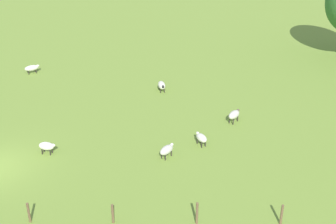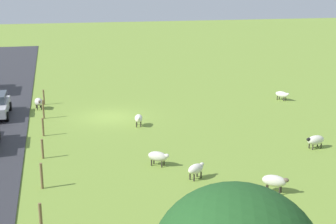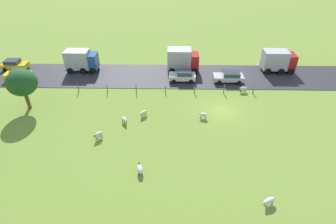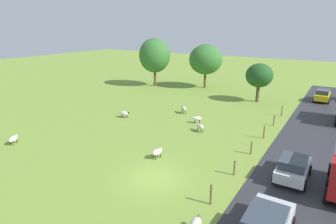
# 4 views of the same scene
# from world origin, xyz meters

# --- Properties ---
(ground_plane) EXTENTS (160.00, 160.00, 0.00)m
(ground_plane) POSITION_xyz_m (0.00, 0.00, 0.00)
(ground_plane) COLOR olive
(sheep_0) EXTENTS (1.13, 1.03, 0.75)m
(sheep_0) POSITION_xyz_m (-1.27, 9.73, 0.50)
(sheep_0) COLOR beige
(sheep_0) RESTS_ON ground_plane
(sheep_1) EXTENTS (0.67, 1.08, 0.77)m
(sheep_1) POSITION_xyz_m (-1.55, 2.64, 0.52)
(sheep_1) COLOR silver
(sheep_1) RESTS_ON ground_plane
(sheep_2) EXTENTS (1.17, 1.06, 0.83)m
(sheep_2) POSITION_xyz_m (-5.57, 14.14, 0.57)
(sheep_2) COLOR beige
(sheep_2) RESTS_ON ground_plane
(sheep_3) EXTENTS (0.95, 1.23, 0.71)m
(sheep_3) POSITION_xyz_m (-13.80, -1.68, 0.47)
(sheep_3) COLOR silver
(sheep_3) RESTS_ON ground_plane
(sheep_4) EXTENTS (1.03, 0.87, 0.75)m
(sheep_4) POSITION_xyz_m (-2.65, 11.81, 0.50)
(sheep_4) COLOR silver
(sheep_4) RESTS_ON ground_plane
(sheep_5) EXTENTS (1.25, 0.76, 0.74)m
(sheep_5) POSITION_xyz_m (-10.44, 9.20, 0.48)
(sheep_5) COLOR silver
(sheep_5) RESTS_ON ground_plane
(tree_0) EXTENTS (5.37, 5.37, 7.07)m
(tree_0) POSITION_xyz_m (-9.66, 28.77, 4.64)
(tree_0) COLOR brown
(tree_0) RESTS_ON ground_plane
(tree_1) EXTENTS (5.21, 5.21, 7.98)m
(tree_1) POSITION_xyz_m (-17.56, 25.65, 5.14)
(tree_1) COLOR brown
(tree_1) RESTS_ON ground_plane
(tree_2) EXTENTS (3.55, 3.55, 5.18)m
(tree_2) POSITION_xyz_m (0.28, 24.18, 3.57)
(tree_2) COLOR brown
(tree_2) RESTS_ON ground_plane
(fence_post_1) EXTENTS (0.12, 0.12, 1.29)m
(fence_post_1) POSITION_xyz_m (4.44, -0.69, 0.64)
(fence_post_1) COLOR brown
(fence_post_1) RESTS_ON ground_plane
(fence_post_2) EXTENTS (0.12, 0.12, 1.12)m
(fence_post_2) POSITION_xyz_m (4.44, 3.29, 0.56)
(fence_post_2) COLOR brown
(fence_post_2) RESTS_ON ground_plane
(fence_post_3) EXTENTS (0.12, 0.12, 1.07)m
(fence_post_3) POSITION_xyz_m (4.44, 7.27, 0.53)
(fence_post_3) COLOR brown
(fence_post_3) RESTS_ON ground_plane
(fence_post_4) EXTENTS (0.12, 0.12, 1.22)m
(fence_post_4) POSITION_xyz_m (4.44, 11.24, 0.61)
(fence_post_4) COLOR brown
(fence_post_4) RESTS_ON ground_plane
(fence_post_5) EXTENTS (0.12, 0.12, 1.13)m
(fence_post_5) POSITION_xyz_m (4.44, 15.22, 0.57)
(fence_post_5) COLOR brown
(fence_post_5) RESTS_ON ground_plane
(fence_post_6) EXTENTS (0.12, 0.12, 1.21)m
(fence_post_6) POSITION_xyz_m (4.44, 19.19, 0.60)
(fence_post_6) COLOR brown
(fence_post_6) RESTS_ON ground_plane
(car_0) EXTENTS (2.05, 3.81, 1.57)m
(car_0) POSITION_xyz_m (7.93, 4.82, 0.88)
(car_0) COLOR silver
(car_0) RESTS_ON road_strip
(car_4) EXTENTS (1.93, 3.80, 1.63)m
(car_4) POSITION_xyz_m (7.74, 28.87, 0.90)
(car_4) COLOR yellow
(car_4) RESTS_ON road_strip
(car_5) EXTENTS (2.21, 4.30, 1.52)m
(car_5) POSITION_xyz_m (7.81, -1.91, 0.86)
(car_5) COLOR #B7B7BC
(car_5) RESTS_ON road_strip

